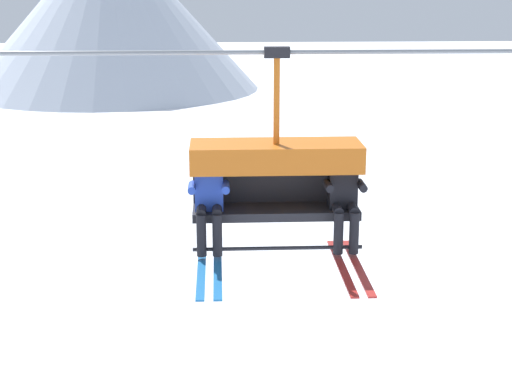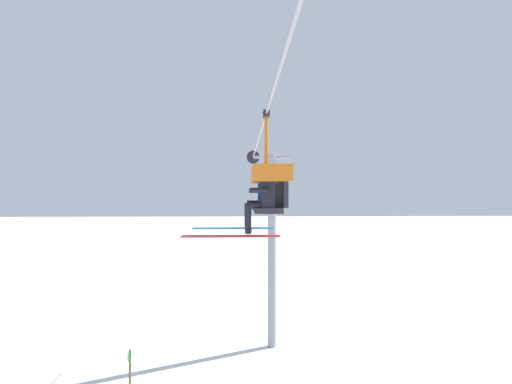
{
  "view_description": "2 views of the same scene",
  "coord_description": "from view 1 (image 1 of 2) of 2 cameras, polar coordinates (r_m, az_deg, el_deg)",
  "views": [
    {
      "loc": [
        1.19,
        -9.43,
        8.91
      ],
      "look_at": [
        1.61,
        -0.72,
        6.49
      ],
      "focal_mm": 55.0,
      "sensor_mm": 36.0,
      "label": 1
    },
    {
      "loc": [
        9.49,
        -1.26,
        6.58
      ],
      "look_at": [
        1.8,
        -1.0,
        6.59
      ],
      "focal_mm": 28.0,
      "sensor_mm": 36.0,
      "label": 2
    }
  ],
  "objects": [
    {
      "name": "mountain_peak_central",
      "position": [
        64.81,
        -10.53,
        13.06
      ],
      "size": [
        23.41,
        23.41,
        12.9
      ],
      "color": "silver",
      "rests_on": "ground_plane"
    },
    {
      "name": "chairlift_chair",
      "position": [
        8.98,
        1.44,
        1.78
      ],
      "size": [
        1.95,
        0.74,
        2.24
      ],
      "color": "#232328"
    },
    {
      "name": "skier_black",
      "position": [
        8.93,
        6.44,
        -0.34
      ],
      "size": [
        0.46,
        1.7,
        1.23
      ],
      "color": "black"
    },
    {
      "name": "skier_blue",
      "position": [
        8.82,
        -3.44,
        -0.48
      ],
      "size": [
        0.46,
        1.7,
        1.23
      ],
      "color": "#2847B7"
    },
    {
      "name": "lift_cable",
      "position": [
        8.67,
        -1.9,
        10.11
      ],
      "size": [
        19.71,
        0.05,
        0.05
      ],
      "color": "gray"
    }
  ]
}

